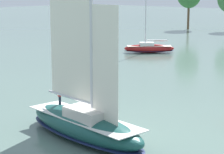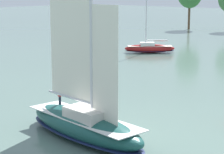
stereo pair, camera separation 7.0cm
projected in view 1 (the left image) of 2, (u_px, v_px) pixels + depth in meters
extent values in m
plane|color=slate|center=(84.00, 139.00, 31.44)|extent=(400.00, 400.00, 0.00)
cylinder|color=brown|center=(188.00, 15.00, 115.52)|extent=(0.59, 0.59, 7.35)
ellipsoid|color=#194C47|center=(84.00, 125.00, 31.24)|extent=(11.93, 4.49, 1.98)
ellipsoid|color=#19234C|center=(84.00, 133.00, 31.35)|extent=(12.05, 4.54, 0.24)
cube|color=silver|center=(84.00, 118.00, 31.12)|extent=(10.49, 3.82, 0.06)
cube|color=beige|center=(89.00, 113.00, 30.61)|extent=(3.49, 2.62, 0.82)
cylinder|color=silver|center=(91.00, 15.00, 28.99)|extent=(0.23, 0.23, 14.57)
cylinder|color=silver|center=(70.00, 97.00, 32.12)|extent=(5.23, 0.76, 0.20)
cube|color=silver|center=(70.00, 16.00, 30.78)|extent=(4.80, 0.55, 11.94)
cube|color=silver|center=(105.00, 66.00, 28.64)|extent=(2.55, 0.30, 8.01)
cylinder|color=#232838|center=(60.00, 101.00, 33.84)|extent=(0.22, 0.22, 0.85)
cylinder|color=red|center=(60.00, 92.00, 33.69)|extent=(0.37, 0.37, 0.65)
sphere|color=tan|center=(60.00, 86.00, 33.60)|extent=(0.24, 0.24, 0.24)
ellipsoid|color=maroon|center=(149.00, 49.00, 73.40)|extent=(7.74, 7.49, 1.43)
ellipsoid|color=#19234C|center=(149.00, 51.00, 73.47)|extent=(7.82, 7.56, 0.17)
cube|color=beige|center=(149.00, 46.00, 73.31)|extent=(6.75, 6.52, 0.06)
cube|color=silver|center=(147.00, 44.00, 73.24)|extent=(2.85, 2.82, 0.59)
cylinder|color=silver|center=(146.00, 14.00, 72.24)|extent=(0.17, 0.17, 10.52)
cylinder|color=silver|center=(157.00, 41.00, 73.17)|extent=(2.85, 2.70, 0.14)
cylinder|color=white|center=(157.00, 40.00, 73.15)|extent=(2.64, 2.51, 0.23)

